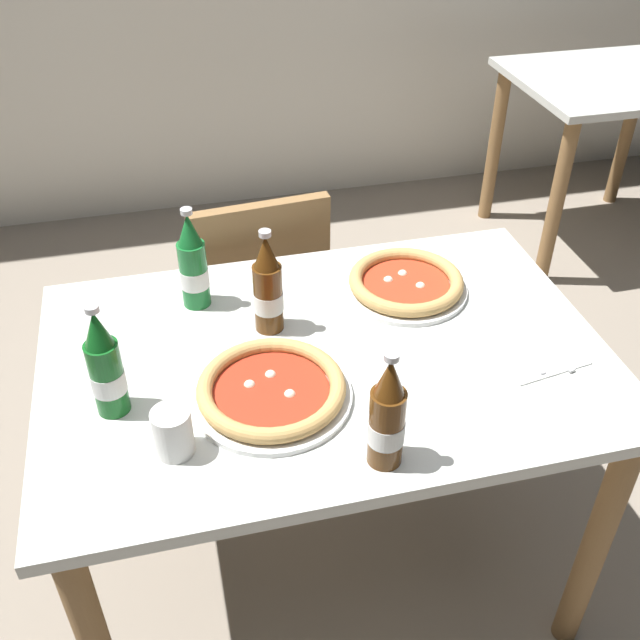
% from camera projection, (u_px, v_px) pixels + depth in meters
% --- Properties ---
extents(ground_plane, '(8.00, 8.00, 0.00)m').
position_uv_depth(ground_plane, '(324.00, 562.00, 2.02)').
color(ground_plane, gray).
extents(dining_table_main, '(1.20, 0.80, 0.75)m').
position_uv_depth(dining_table_main, '(325.00, 392.00, 1.64)').
color(dining_table_main, silver).
rests_on(dining_table_main, ground_plane).
extents(chair_behind_table, '(0.43, 0.43, 0.85)m').
position_uv_depth(chair_behind_table, '(255.00, 298.00, 2.19)').
color(chair_behind_table, olive).
rests_on(chair_behind_table, ground_plane).
extents(dining_table_background, '(0.80, 0.70, 0.75)m').
position_uv_depth(dining_table_background, '(607.00, 114.00, 3.06)').
color(dining_table_background, silver).
rests_on(dining_table_background, ground_plane).
extents(pizza_margherita_near, '(0.29, 0.29, 0.04)m').
position_uv_depth(pizza_margherita_near, '(406.00, 283.00, 1.74)').
color(pizza_margherita_near, white).
rests_on(pizza_margherita_near, dining_table_main).
extents(pizza_marinara_far, '(0.32, 0.32, 0.04)m').
position_uv_depth(pizza_marinara_far, '(271.00, 390.00, 1.44)').
color(pizza_marinara_far, white).
rests_on(pizza_marinara_far, dining_table_main).
extents(beer_bottle_left, '(0.07, 0.07, 0.25)m').
position_uv_depth(beer_bottle_left, '(105.00, 368.00, 1.37)').
color(beer_bottle_left, '#14591E').
rests_on(beer_bottle_left, dining_table_main).
extents(beer_bottle_center, '(0.07, 0.07, 0.25)m').
position_uv_depth(beer_bottle_center, '(193.00, 265.00, 1.65)').
color(beer_bottle_center, '#196B2D').
rests_on(beer_bottle_center, dining_table_main).
extents(beer_bottle_right, '(0.07, 0.07, 0.25)m').
position_uv_depth(beer_bottle_right, '(387.00, 418.00, 1.26)').
color(beer_bottle_right, '#512D0F').
rests_on(beer_bottle_right, dining_table_main).
extents(beer_bottle_extra, '(0.07, 0.07, 0.25)m').
position_uv_depth(beer_bottle_extra, '(268.00, 289.00, 1.58)').
color(beer_bottle_extra, '#512D0F').
rests_on(beer_bottle_extra, dining_table_main).
extents(napkin_with_cutlery, '(0.21, 0.21, 0.01)m').
position_uv_depth(napkin_with_cutlery, '(531.00, 349.00, 1.57)').
color(napkin_with_cutlery, white).
rests_on(napkin_with_cutlery, dining_table_main).
extents(paper_cup, '(0.07, 0.07, 0.09)m').
position_uv_depth(paper_cup, '(173.00, 432.00, 1.31)').
color(paper_cup, white).
rests_on(paper_cup, dining_table_main).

